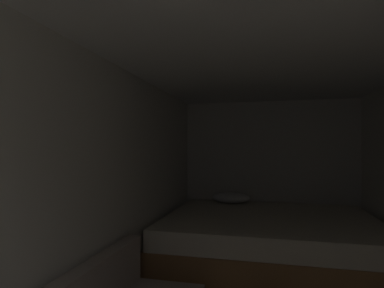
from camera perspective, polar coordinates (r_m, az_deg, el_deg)
The scene contains 4 objects.
wall_back at distance 4.82m, azimuth 13.67°, elevation -5.17°, with size 2.57×0.05×2.13m, color silver.
wall_left at distance 2.70m, azimuth -14.39°, elevation -8.63°, with size 0.05×4.83×2.13m, color silver.
ceiling_slab at distance 2.47m, azimuth 13.67°, elevation 16.12°, with size 2.57×4.83×0.05m, color white.
bed at distance 3.92m, azimuth 13.66°, elevation -17.09°, with size 2.35×1.95×0.81m.
Camera 1 is at (-0.01, -0.40, 1.43)m, focal length 29.71 mm.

